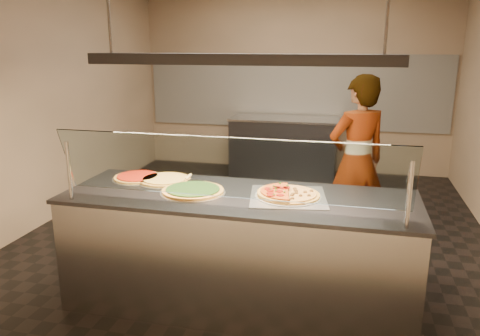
% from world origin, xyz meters
% --- Properties ---
extents(ground, '(5.00, 6.00, 0.02)m').
position_xyz_m(ground, '(0.00, 0.00, -0.01)').
color(ground, black).
rests_on(ground, ground).
extents(wall_back, '(5.00, 0.02, 3.00)m').
position_xyz_m(wall_back, '(0.00, 3.01, 1.50)').
color(wall_back, tan).
rests_on(wall_back, ground).
extents(wall_front, '(5.00, 0.02, 3.00)m').
position_xyz_m(wall_front, '(0.00, -3.01, 1.50)').
color(wall_front, tan).
rests_on(wall_front, ground).
extents(wall_left, '(0.02, 6.00, 3.00)m').
position_xyz_m(wall_left, '(-2.51, 0.00, 1.50)').
color(wall_left, tan).
rests_on(wall_left, ground).
extents(tile_band, '(4.90, 0.02, 1.20)m').
position_xyz_m(tile_band, '(0.00, 2.98, 1.30)').
color(tile_band, silver).
rests_on(tile_band, wall_back).
extents(serving_counter, '(2.72, 0.94, 0.93)m').
position_xyz_m(serving_counter, '(0.15, -1.38, 0.47)').
color(serving_counter, '#B7B7BC').
rests_on(serving_counter, ground).
extents(sneeze_guard, '(2.48, 0.18, 0.54)m').
position_xyz_m(sneeze_guard, '(0.15, -1.72, 1.23)').
color(sneeze_guard, '#B7B7BC').
rests_on(sneeze_guard, serving_counter).
extents(perforated_tray, '(0.65, 0.65, 0.01)m').
position_xyz_m(perforated_tray, '(0.53, -1.34, 0.94)').
color(perforated_tray, silver).
rests_on(perforated_tray, serving_counter).
extents(half_pizza_pepperoni, '(0.31, 0.50, 0.05)m').
position_xyz_m(half_pizza_pepperoni, '(0.42, -1.35, 0.96)').
color(half_pizza_pepperoni, '#9E6B2A').
rests_on(half_pizza_pepperoni, perforated_tray).
extents(half_pizza_sausage, '(0.31, 0.50, 0.04)m').
position_xyz_m(half_pizza_sausage, '(0.64, -1.35, 0.96)').
color(half_pizza_sausage, '#9E6B2A').
rests_on(half_pizza_sausage, perforated_tray).
extents(pizza_spinach, '(0.51, 0.51, 0.03)m').
position_xyz_m(pizza_spinach, '(-0.21, -1.41, 0.95)').
color(pizza_spinach, silver).
rests_on(pizza_spinach, serving_counter).
extents(pizza_cheese, '(0.46, 0.46, 0.03)m').
position_xyz_m(pizza_cheese, '(-0.54, -1.16, 0.94)').
color(pizza_cheese, silver).
rests_on(pizza_cheese, serving_counter).
extents(pizza_tomato, '(0.43, 0.43, 0.03)m').
position_xyz_m(pizza_tomato, '(-0.81, -1.15, 0.94)').
color(pizza_tomato, silver).
rests_on(pizza_tomato, serving_counter).
extents(pizza_spatula, '(0.18, 0.23, 0.02)m').
position_xyz_m(pizza_spatula, '(-0.32, -1.14, 0.96)').
color(pizza_spatula, '#B7B7BC').
rests_on(pizza_spatula, pizza_spinach).
extents(prep_table, '(1.69, 0.74, 0.93)m').
position_xyz_m(prep_table, '(-0.07, 2.55, 0.47)').
color(prep_table, '#37373C').
rests_on(prep_table, ground).
extents(worker, '(0.77, 0.71, 1.77)m').
position_xyz_m(worker, '(1.04, 0.08, 0.89)').
color(worker, '#3B3A42').
rests_on(worker, ground).
extents(heat_lamp_housing, '(2.30, 0.18, 0.08)m').
position_xyz_m(heat_lamp_housing, '(0.15, -1.38, 1.95)').
color(heat_lamp_housing, '#37373C').
rests_on(heat_lamp_housing, ceiling).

